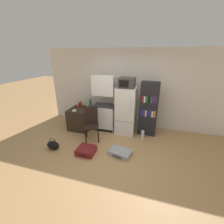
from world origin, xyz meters
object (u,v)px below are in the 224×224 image
bottle_clear_short (88,105)px  bottle_milk_white (78,104)px  bookshelf (148,109)px  suitcase_small_flat (86,150)px  side_table (81,118)px  chair (92,121)px  bottle_ketchup_red (79,105)px  suitcase_large_flat (120,152)px  bottle_green_tall (90,104)px  bowl (74,111)px  kitchen_hutch (104,106)px  bottle_amber_beer (81,104)px  refrigerator (126,111)px  water_bottle_front (143,134)px  handbag (53,145)px  microwave (127,83)px

bottle_clear_short → bottle_milk_white: 0.39m
bookshelf → suitcase_small_flat: bookshelf is taller
side_table → chair: size_ratio=0.77×
bottle_ketchup_red → suitcase_large_flat: bottle_ketchup_red is taller
bottle_green_tall → bowl: size_ratio=2.21×
kitchen_hutch → bottle_amber_beer: kitchen_hutch is taller
kitchen_hutch → refrigerator: 0.75m
bookshelf → water_bottle_front: bookshelf is taller
kitchen_hutch → suitcase_large_flat: bearing=-55.5°
refrigerator → chair: (-0.90, -0.65, -0.17)m
bottle_milk_white → bowl: size_ratio=1.26×
bottle_milk_white → bowl: (0.15, -0.51, -0.05)m
chair → bottle_amber_beer: bearing=109.9°
bookshelf → water_bottle_front: 0.80m
bottle_amber_beer → handbag: bearing=-90.8°
bottle_milk_white → chair: bearing=-42.0°
kitchen_hutch → bookshelf: kitchen_hutch is taller
side_table → refrigerator: refrigerator is taller
bottle_clear_short → bottle_milk_white: bearing=178.4°
microwave → bowl: bearing=-166.8°
bowl → kitchen_hutch: bearing=26.5°
bookshelf → bottle_milk_white: bookshelf is taller
suitcase_large_flat → bottle_milk_white: bearing=157.6°
chair → water_bottle_front: (1.49, 0.45, -0.46)m
microwave → suitcase_large_flat: bearing=-84.0°
suitcase_small_flat → bowl: bearing=129.6°
bottle_ketchup_red → microwave: bearing=-1.9°
refrigerator → bottle_clear_short: (-1.39, 0.12, 0.02)m
bottle_green_tall → suitcase_small_flat: size_ratio=0.65×
suitcase_small_flat → bottle_amber_beer: bearing=119.4°
suitcase_small_flat → kitchen_hutch: bearing=89.3°
bottle_clear_short → bottle_amber_beer: bottle_amber_beer is taller
bowl → bottle_clear_short: bearing=65.0°
microwave → bottle_ketchup_red: microwave is taller
bottle_green_tall → chair: size_ratio=0.29×
handbag → bottle_amber_beer: bearing=89.2°
bookshelf → handbag: bearing=-145.6°
suitcase_small_flat → handbag: (-0.95, -0.09, 0.04)m
side_table → handbag: size_ratio=2.18×
bottle_clear_short → suitcase_small_flat: bottle_clear_short is taller
refrigerator → bottle_ketchup_red: 1.67m
microwave → bottle_milk_white: bearing=175.7°
side_table → water_bottle_front: side_table is taller
bottle_green_tall → suitcase_large_flat: (1.41, -1.35, -0.78)m
bookshelf → bottle_milk_white: (-2.46, 0.01, -0.06)m
bookshelf → bottle_ketchup_red: 2.36m
refrigerator → bottle_milk_white: 1.78m
microwave → bottle_green_tall: microwave is taller
bottle_amber_beer → handbag: bottle_amber_beer is taller
bottle_amber_beer → chair: bearing=-47.5°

